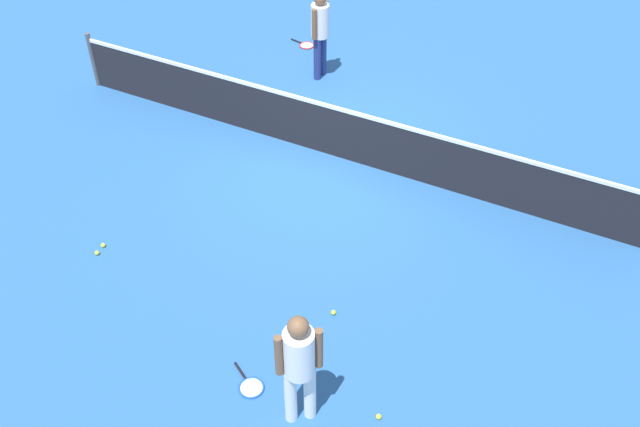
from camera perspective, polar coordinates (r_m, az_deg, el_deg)
name	(u,v)px	position (r m, az deg, el deg)	size (l,w,h in m)	color
ground_plane	(333,155)	(12.09, 1.05, 4.67)	(40.00, 40.00, 0.00)	#265693
court_net	(333,130)	(11.79, 1.08, 6.62)	(10.09, 0.09, 1.07)	#4C4C51
player_near_side	(299,362)	(7.77, -1.66, -11.71)	(0.48, 0.48, 1.70)	white
player_far_side	(320,28)	(13.75, 0.01, 14.50)	(0.35, 0.52, 1.70)	navy
tennis_racket_near_player	(250,386)	(8.85, -5.56, -13.48)	(0.59, 0.45, 0.03)	blue
tennis_racket_far_player	(306,45)	(15.30, -1.14, 13.24)	(0.61, 0.37, 0.03)	red
tennis_ball_near_player	(103,245)	(10.83, -16.85, -2.43)	(0.07, 0.07, 0.07)	#C6E033
tennis_ball_by_net	(333,312)	(9.49, 1.08, -7.87)	(0.07, 0.07, 0.07)	#C6E033
tennis_ball_midcourt	(379,417)	(8.58, 4.68, -15.79)	(0.07, 0.07, 0.07)	#C6E033
tennis_ball_baseline	(97,253)	(10.74, -17.30, -3.01)	(0.07, 0.07, 0.07)	#C6E033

